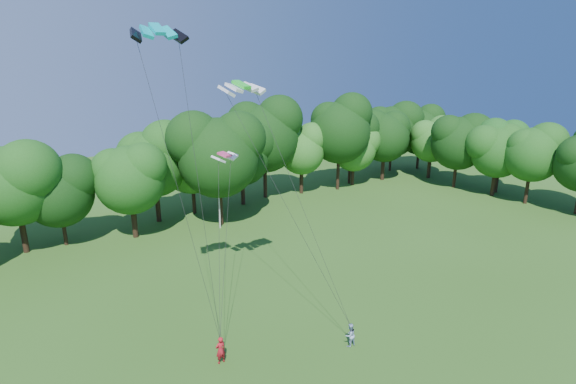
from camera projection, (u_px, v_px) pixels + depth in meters
utility_pole at (219, 196)px, 48.40m from camera, size 1.41×0.18×7.06m
kite_flyer_left at (221, 350)px, 27.38m from camera, size 0.66×0.44×1.80m
kite_flyer_right at (350, 335)px, 29.03m from camera, size 0.82×0.66×1.61m
kite_teal at (157, 29)px, 24.31m from camera, size 3.04×1.58×0.73m
kite_green at (241, 85)px, 28.42m from camera, size 3.06×1.61×0.54m
kite_pink at (225, 154)px, 33.05m from camera, size 2.16×1.45×0.32m
tree_back_center at (218, 148)px, 48.01m from camera, size 9.56×9.56×13.90m
tree_back_east at (354, 142)px, 64.35m from camera, size 7.06×7.06×10.26m
tree_flank_east at (502, 144)px, 60.61m from camera, size 7.55×7.55×10.99m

